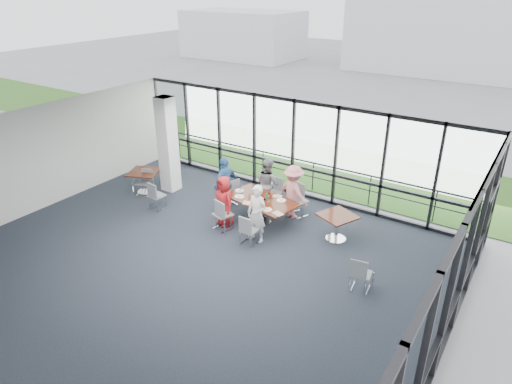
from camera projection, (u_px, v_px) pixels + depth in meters
The scene contains 42 objects.
floor at pixel (195, 263), 11.65m from camera, with size 12.00×10.00×0.02m, color #1E242F.
ceiling at pixel (187, 143), 10.29m from camera, with size 12.00×10.00×0.04m, color white.
wall_left at pixel (42, 158), 13.96m from camera, with size 0.10×10.00×3.20m, color silver.
curtain_wall_back at pixel (293, 148), 14.74m from camera, with size 12.00×0.10×3.20m, color white.
curtain_wall_right at pixel (453, 292), 7.98m from camera, with size 0.10×10.00×3.20m, color white.
exit_door at pixel (483, 230), 11.04m from camera, with size 0.12×1.60×2.10m, color black.
structural_column at pixel (168, 145), 15.03m from camera, with size 0.50×0.50×3.20m, color white.
apron at pixel (350, 151), 19.21m from camera, with size 80.00×70.00×0.02m, color gray.
grass_strip at pixel (329, 165), 17.69m from camera, with size 80.00×5.00×0.01m, color #2E5516.
hangar_aux at pixel (243, 34), 40.92m from camera, with size 10.00×6.00×4.00m, color silver.
guard_rail at pixel (300, 173), 15.66m from camera, with size 0.06×0.06×12.00m, color #2D2D33.
main_table at pixel (262, 203), 13.31m from camera, with size 2.28×1.53×0.75m.
side_table_left at pixel (144, 174), 15.22m from camera, with size 1.23×1.23×0.75m.
side_table_right at pixel (337, 219), 12.42m from camera, with size 1.16×1.16×0.75m.
diner_near_left at pixel (224, 201), 13.13m from camera, with size 0.74×0.48×1.52m, color #AF1B1F.
diner_near_right at pixel (257, 214), 12.31m from camera, with size 0.59×0.43×1.63m, color white.
diner_far_left at pixel (267, 183), 14.15m from camera, with size 0.79×0.48×1.62m, color slate.
diner_far_right at pixel (293, 192), 13.53m from camera, with size 1.07×0.55×1.66m, color #D87C7E.
diner_end at pixel (225, 183), 14.10m from camera, with size 0.99×0.54×1.69m, color teal.
chair_main_nl at pixel (223, 214), 12.99m from camera, with size 0.47×0.47×0.95m, color gray, non-canonical shape.
chair_main_nr at pixel (249, 230), 12.27m from camera, with size 0.42×0.42×0.86m, color gray, non-canonical shape.
chair_main_fl at pixel (275, 193), 14.41m from camera, with size 0.42×0.42×0.86m, color gray, non-canonical shape.
chair_main_fr at pixel (298, 201), 13.76m from camera, with size 0.48×0.48×0.97m, color gray, non-canonical shape.
chair_main_end at pixel (229, 193), 14.41m from camera, with size 0.42×0.42×0.87m, color gray, non-canonical shape.
chair_spare_la at pixel (157, 196), 14.19m from camera, with size 0.44×0.44×0.89m, color gray, non-canonical shape.
chair_spare_lb at pixel (143, 183), 15.15m from camera, with size 0.42×0.42×0.85m, color gray, non-canonical shape.
chair_spare_r at pixel (362, 274), 10.48m from camera, with size 0.41×0.41×0.84m, color gray, non-canonical shape.
plate_nl at pixel (239, 197), 13.41m from camera, with size 0.28×0.28×0.01m, color white.
plate_nr at pixel (267, 210), 12.65m from camera, with size 0.27×0.27×0.01m, color white.
plate_fl at pixel (258, 190), 13.83m from camera, with size 0.25×0.25×0.01m, color white.
plate_fr at pixel (281, 200), 13.18m from camera, with size 0.28×0.28×0.01m, color white.
plate_end at pixel (240, 191), 13.78m from camera, with size 0.27×0.27×0.01m, color white.
tumbler_a at pixel (249, 196), 13.29m from camera, with size 0.06×0.06×0.13m, color white.
tumbler_b at pixel (265, 202), 12.93m from camera, with size 0.07×0.07×0.15m, color white.
tumbler_c at pixel (269, 196), 13.30m from camera, with size 0.08×0.08×0.15m, color white.
tumbler_d at pixel (241, 191), 13.64m from camera, with size 0.07×0.07×0.14m, color white.
menu_a at pixel (249, 203), 13.05m from camera, with size 0.33×0.23×0.00m, color silver.
menu_b at pixel (278, 214), 12.45m from camera, with size 0.30×0.21×0.00m, color silver.
menu_c at pixel (277, 196), 13.45m from camera, with size 0.28×0.19×0.00m, color silver.
condiment_caddy at pixel (262, 198), 13.27m from camera, with size 0.10×0.07×0.04m, color black.
ketchup_bottle at pixel (261, 196), 13.27m from camera, with size 0.06×0.06×0.18m, color #B80107.
green_bottle at pixel (267, 196), 13.20m from camera, with size 0.05×0.05×0.20m, color #287342.
Camera 1 is at (6.69, -7.30, 6.58)m, focal length 32.00 mm.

